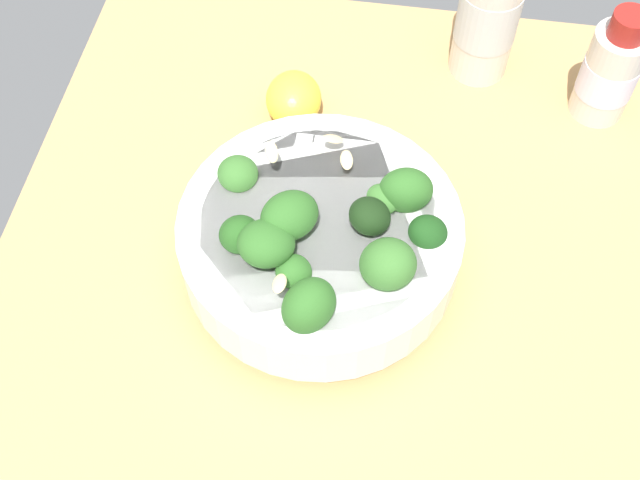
{
  "coord_description": "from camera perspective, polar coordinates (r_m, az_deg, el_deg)",
  "views": [
    {
      "loc": [
        39.19,
        4.04,
        57.94
      ],
      "look_at": [
        4.35,
        -1.31,
        4.0
      ],
      "focal_mm": 45.22,
      "sensor_mm": 36.0,
      "label": 1
    }
  ],
  "objects": [
    {
      "name": "bottle_short",
      "position": [
        0.79,
        11.94,
        15.85
      ],
      "size": [
        5.81,
        5.81,
        17.14
      ],
      "color": "beige",
      "rests_on": "ground_plane"
    },
    {
      "name": "bowl_of_broccoli",
      "position": [
        0.64,
        0.07,
        0.03
      ],
      "size": [
        22.46,
        22.46,
        10.77
      ],
      "color": "white",
      "rests_on": "ground_plane"
    },
    {
      "name": "bottle_tall",
      "position": [
        0.79,
        19.84,
        11.15
      ],
      "size": [
        5.19,
        5.19,
        11.54
      ],
      "color": "beige",
      "rests_on": "ground_plane"
    },
    {
      "name": "ground_plane",
      "position": [
        0.71,
        1.57,
        0.33
      ],
      "size": [
        57.91,
        57.91,
        3.07
      ],
      "primitive_type": "cube",
      "color": "tan"
    },
    {
      "name": "lemon_wedge",
      "position": [
        0.76,
        -1.88,
        9.94
      ],
      "size": [
        6.59,
        5.86,
        4.51
      ],
      "primitive_type": "ellipsoid",
      "rotation": [
        0.0,
        0.0,
        3.26
      ],
      "color": "yellow",
      "rests_on": "ground_plane"
    }
  ]
}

